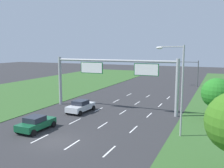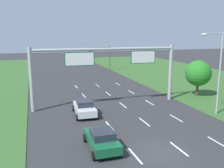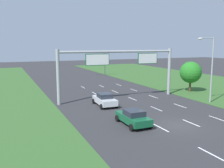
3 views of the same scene
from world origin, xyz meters
TOP-DOWN VIEW (x-y plane):
  - ground_plane at (0.00, 0.00)m, footprint 200.00×200.00m
  - lane_dashes_inner_left at (-1.75, 3.00)m, footprint 0.14×44.40m
  - lane_dashes_inner_right at (1.75, 3.00)m, footprint 0.14×44.40m
  - lane_dashes_slip at (5.25, 3.00)m, footprint 0.14×44.40m
  - car_near_red at (-3.30, 9.86)m, footprint 2.32×4.39m
  - car_lead_silver at (-3.66, 1.76)m, footprint 2.17×4.16m
  - sign_gantry at (0.13, 12.71)m, footprint 17.24×0.44m
  - traffic_light_mast at (6.60, 38.98)m, footprint 4.76×0.49m
  - street_lamp at (9.56, 5.80)m, footprint 2.61×0.32m
  - roadside_tree_mid at (12.77, 12.96)m, footprint 3.44×3.44m

SIDE VIEW (x-z plane):
  - ground_plane at x=0.00m, z-range 0.00..0.00m
  - lane_dashes_inner_left at x=-1.75m, z-range 0.00..0.01m
  - lane_dashes_inner_right at x=1.75m, z-range 0.00..0.01m
  - lane_dashes_slip at x=5.25m, z-range 0.00..0.01m
  - car_lead_silver at x=-3.66m, z-range 0.01..1.49m
  - car_near_red at x=-3.30m, z-range 0.00..1.56m
  - roadside_tree_mid at x=12.77m, z-range 0.71..5.60m
  - traffic_light_mast at x=6.60m, z-range 1.07..6.67m
  - sign_gantry at x=0.13m, z-range 1.40..8.40m
  - street_lamp at x=9.56m, z-range 0.83..9.33m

